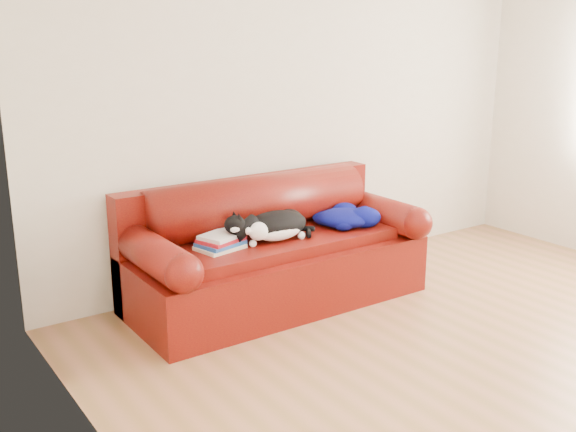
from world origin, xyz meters
name	(u,v)px	position (x,y,z in m)	size (l,w,h in m)	color
ground	(501,358)	(0.00, 0.00, 0.00)	(4.50, 4.50, 0.00)	olive
room_shell	(539,73)	(0.12, 0.02, 1.67)	(4.52, 4.02, 2.61)	beige
sofa_base	(277,270)	(-0.62, 1.49, 0.24)	(2.10, 0.90, 0.50)	#3F0208
sofa_back	(258,222)	(-0.62, 1.74, 0.54)	(2.10, 1.01, 0.88)	#3F0208
book_stack	(221,242)	(-1.09, 1.45, 0.55)	(0.33, 0.28, 0.10)	beige
cat	(275,227)	(-0.69, 1.40, 0.60)	(0.71, 0.35, 0.25)	black
blanket	(346,217)	(-0.06, 1.42, 0.57)	(0.51, 0.51, 0.15)	#070240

